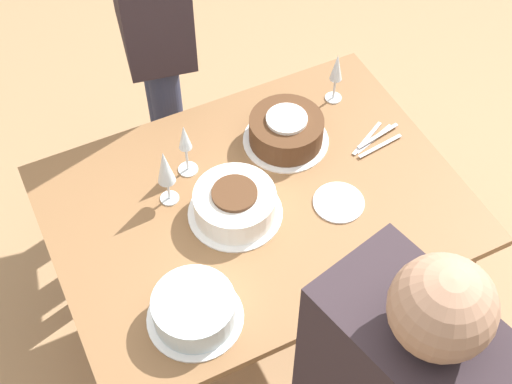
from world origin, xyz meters
The scene contains 10 objects.
ground_plane centered at (0.00, 0.00, 0.00)m, with size 12.00×12.00×0.00m, color #A87F56.
dining_table centered at (0.00, 0.00, 0.63)m, with size 1.22×0.90×0.75m.
cake_center_white centered at (0.07, 0.01, 0.80)m, with size 0.28×0.28×0.10m.
cake_front_chocolate centered at (-0.19, -0.18, 0.80)m, with size 0.28×0.28×0.11m.
cake_back_decorated centered at (0.32, 0.28, 0.80)m, with size 0.26×0.26×0.09m.
wine_glass_near centered at (0.13, -0.21, 0.89)m, with size 0.06×0.06×0.20m.
wine_glass_far centered at (0.23, -0.13, 0.90)m, with size 0.06×0.06×0.21m.
wine_glass_extra centered at (-0.43, -0.28, 0.88)m, with size 0.06×0.06×0.19m.
dessert_plate_left centered at (-0.22, 0.11, 0.76)m, with size 0.16×0.16×0.01m.
fork_pile centered at (-0.45, -0.05, 0.76)m, with size 0.20×0.11×0.01m.
Camera 1 is at (0.57, 1.16, 2.46)m, focal length 50.00 mm.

